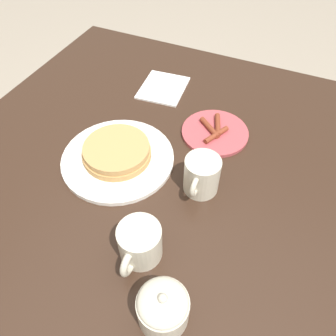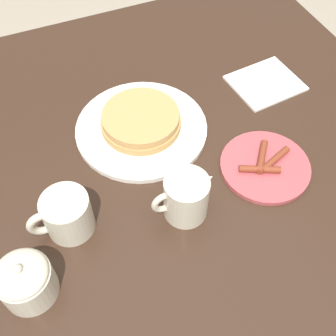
# 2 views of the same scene
# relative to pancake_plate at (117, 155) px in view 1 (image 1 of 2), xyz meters

# --- Properties ---
(ground_plane) EXTENTS (8.00, 8.00, 0.00)m
(ground_plane) POSITION_rel_pancake_plate_xyz_m (-0.04, 0.06, -0.79)
(ground_plane) COLOR gray
(dining_table) EXTENTS (1.10, 1.02, 0.78)m
(dining_table) POSITION_rel_pancake_plate_xyz_m (-0.04, 0.06, -0.15)
(dining_table) COLOR #332116
(dining_table) RESTS_ON ground_plane
(pancake_plate) EXTENTS (0.28, 0.28, 0.05)m
(pancake_plate) POSITION_rel_pancake_plate_xyz_m (0.00, 0.00, 0.00)
(pancake_plate) COLOR white
(pancake_plate) RESTS_ON dining_table
(side_plate_bacon) EXTENTS (0.18, 0.18, 0.02)m
(side_plate_bacon) POSITION_rel_pancake_plate_xyz_m (-0.19, 0.19, -0.01)
(side_plate_bacon) COLOR #B2474C
(side_plate_bacon) RESTS_ON dining_table
(coffee_mug) EXTENTS (0.12, 0.09, 0.08)m
(coffee_mug) POSITION_rel_pancake_plate_xyz_m (0.20, 0.17, 0.02)
(coffee_mug) COLOR beige
(coffee_mug) RESTS_ON dining_table
(creamer_pitcher) EXTENTS (0.12, 0.08, 0.10)m
(creamer_pitcher) POSITION_rel_pancake_plate_xyz_m (-0.00, 0.22, 0.03)
(creamer_pitcher) COLOR beige
(creamer_pitcher) RESTS_ON dining_table
(sugar_bowl) EXTENTS (0.09, 0.09, 0.09)m
(sugar_bowl) POSITION_rel_pancake_plate_xyz_m (0.29, 0.26, 0.03)
(sugar_bowl) COLOR beige
(sugar_bowl) RESTS_ON dining_table
(napkin) EXTENTS (0.17, 0.15, 0.01)m
(napkin) POSITION_rel_pancake_plate_xyz_m (-0.32, -0.02, -0.02)
(napkin) COLOR white
(napkin) RESTS_ON dining_table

